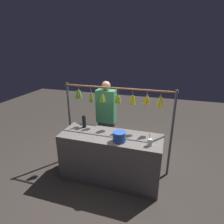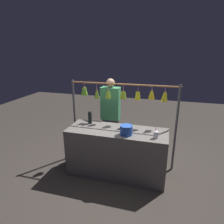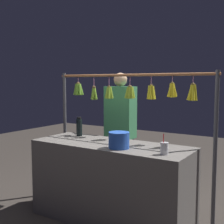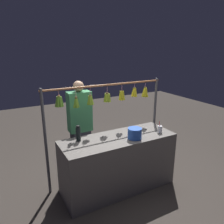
# 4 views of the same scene
# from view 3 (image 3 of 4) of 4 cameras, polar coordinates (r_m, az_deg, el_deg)

# --- Properties ---
(ground_plane) EXTENTS (12.00, 12.00, 0.00)m
(ground_plane) POSITION_cam_3_polar(r_m,az_deg,el_deg) (3.64, -0.24, -20.07)
(ground_plane) COLOR #3A332E
(market_counter) EXTENTS (1.83, 0.67, 0.90)m
(market_counter) POSITION_cam_3_polar(r_m,az_deg,el_deg) (3.47, -0.24, -13.35)
(market_counter) COLOR #66605B
(market_counter) RESTS_ON ground
(display_rack) EXTENTS (2.13, 0.13, 1.71)m
(display_rack) POSITION_cam_3_polar(r_m,az_deg,el_deg) (3.64, 3.07, 0.74)
(display_rack) COLOR #4C4C51
(display_rack) RESTS_ON ground
(water_bottle) EXTENTS (0.07, 0.07, 0.24)m
(water_bottle) POSITION_cam_3_polar(r_m,az_deg,el_deg) (3.82, -6.28, -2.86)
(water_bottle) COLOR black
(water_bottle) RESTS_ON market_counter
(blue_bucket) EXTENTS (0.22, 0.22, 0.17)m
(blue_bucket) POSITION_cam_3_polar(r_m,az_deg,el_deg) (3.10, 1.34, -5.40)
(blue_bucket) COLOR blue
(blue_bucket) RESTS_ON market_counter
(drink_cup) EXTENTS (0.08, 0.08, 0.20)m
(drink_cup) POSITION_cam_3_polar(r_m,az_deg,el_deg) (2.88, 9.95, -6.85)
(drink_cup) COLOR silver
(drink_cup) RESTS_ON market_counter
(vendor_person) EXTENTS (0.41, 0.22, 1.71)m
(vendor_person) POSITION_cam_3_polar(r_m,az_deg,el_deg) (4.18, 1.59, -4.44)
(vendor_person) COLOR #2D2D38
(vendor_person) RESTS_ON ground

